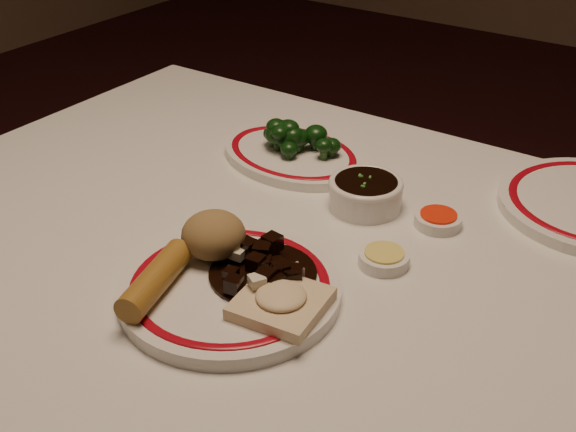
{
  "coord_description": "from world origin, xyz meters",
  "views": [
    {
      "loc": [
        0.44,
        -0.64,
        1.27
      ],
      "look_at": [
        0.0,
        0.0,
        0.8
      ],
      "focal_mm": 45.0,
      "sensor_mm": 36.0,
      "label": 1
    }
  ],
  "objects_px": {
    "rice_mound": "(214,235)",
    "soy_bowl": "(365,194)",
    "dining_table": "(284,306)",
    "stirfry_heap": "(265,268)",
    "fried_wonton": "(281,301)",
    "spring_roll": "(155,280)",
    "broccoli_pile": "(292,136)",
    "main_plate": "(230,289)",
    "broccoli_plate": "(293,155)"
  },
  "relations": [
    {
      "from": "dining_table",
      "to": "broccoli_plate",
      "type": "relative_size",
      "value": 4.33
    },
    {
      "from": "rice_mound",
      "to": "soy_bowl",
      "type": "relative_size",
      "value": 0.77
    },
    {
      "from": "broccoli_plate",
      "to": "broccoli_pile",
      "type": "relative_size",
      "value": 2.17
    },
    {
      "from": "rice_mound",
      "to": "broccoli_pile",
      "type": "distance_m",
      "value": 0.32
    },
    {
      "from": "rice_mound",
      "to": "broccoli_pile",
      "type": "xyz_separation_m",
      "value": [
        -0.09,
        0.3,
        -0.01
      ]
    },
    {
      "from": "dining_table",
      "to": "fried_wonton",
      "type": "distance_m",
      "value": 0.19
    },
    {
      "from": "stirfry_heap",
      "to": "broccoli_plate",
      "type": "bearing_deg",
      "value": 118.51
    },
    {
      "from": "broccoli_plate",
      "to": "soy_bowl",
      "type": "distance_m",
      "value": 0.18
    },
    {
      "from": "main_plate",
      "to": "spring_roll",
      "type": "distance_m",
      "value": 0.09
    },
    {
      "from": "broccoli_plate",
      "to": "fried_wonton",
      "type": "bearing_deg",
      "value": -57.79
    },
    {
      "from": "rice_mound",
      "to": "fried_wonton",
      "type": "distance_m",
      "value": 0.14
    },
    {
      "from": "broccoli_pile",
      "to": "soy_bowl",
      "type": "height_order",
      "value": "broccoli_pile"
    },
    {
      "from": "rice_mound",
      "to": "broccoli_plate",
      "type": "relative_size",
      "value": 0.29
    },
    {
      "from": "main_plate",
      "to": "stirfry_heap",
      "type": "xyz_separation_m",
      "value": [
        0.02,
        0.04,
        0.02
      ]
    },
    {
      "from": "rice_mound",
      "to": "stirfry_heap",
      "type": "relative_size",
      "value": 0.61
    },
    {
      "from": "dining_table",
      "to": "soy_bowl",
      "type": "bearing_deg",
      "value": 78.28
    },
    {
      "from": "dining_table",
      "to": "stirfry_heap",
      "type": "bearing_deg",
      "value": -70.88
    },
    {
      "from": "rice_mound",
      "to": "spring_roll",
      "type": "height_order",
      "value": "rice_mound"
    },
    {
      "from": "stirfry_heap",
      "to": "broccoli_pile",
      "type": "height_order",
      "value": "broccoli_pile"
    },
    {
      "from": "fried_wonton",
      "to": "broccoli_plate",
      "type": "xyz_separation_m",
      "value": [
        -0.21,
        0.34,
        -0.02
      ]
    },
    {
      "from": "main_plate",
      "to": "soy_bowl",
      "type": "xyz_separation_m",
      "value": [
        0.03,
        0.27,
        0.01
      ]
    },
    {
      "from": "rice_mound",
      "to": "main_plate",
      "type": "bearing_deg",
      "value": -34.99
    },
    {
      "from": "fried_wonton",
      "to": "stirfry_heap",
      "type": "bearing_deg",
      "value": 142.08
    },
    {
      "from": "spring_roll",
      "to": "rice_mound",
      "type": "bearing_deg",
      "value": 71.28
    },
    {
      "from": "stirfry_heap",
      "to": "soy_bowl",
      "type": "distance_m",
      "value": 0.24
    },
    {
      "from": "stirfry_heap",
      "to": "broccoli_plate",
      "type": "height_order",
      "value": "stirfry_heap"
    },
    {
      "from": "dining_table",
      "to": "rice_mound",
      "type": "distance_m",
      "value": 0.17
    },
    {
      "from": "rice_mound",
      "to": "fried_wonton",
      "type": "xyz_separation_m",
      "value": [
        0.13,
        -0.04,
        -0.02
      ]
    },
    {
      "from": "rice_mound",
      "to": "broccoli_pile",
      "type": "bearing_deg",
      "value": 106.45
    },
    {
      "from": "soy_bowl",
      "to": "fried_wonton",
      "type": "bearing_deg",
      "value": -80.32
    },
    {
      "from": "rice_mound",
      "to": "soy_bowl",
      "type": "xyz_separation_m",
      "value": [
        0.08,
        0.23,
        -0.03
      ]
    },
    {
      "from": "spring_roll",
      "to": "broccoli_plate",
      "type": "xyz_separation_m",
      "value": [
        -0.08,
        0.4,
        -0.03
      ]
    },
    {
      "from": "main_plate",
      "to": "fried_wonton",
      "type": "relative_size",
      "value": 2.99
    },
    {
      "from": "stirfry_heap",
      "to": "soy_bowl",
      "type": "bearing_deg",
      "value": 88.96
    },
    {
      "from": "spring_roll",
      "to": "broccoli_pile",
      "type": "xyz_separation_m",
      "value": [
        -0.08,
        0.4,
        0.0
      ]
    },
    {
      "from": "rice_mound",
      "to": "stirfry_heap",
      "type": "distance_m",
      "value": 0.08
    },
    {
      "from": "main_plate",
      "to": "fried_wonton",
      "type": "bearing_deg",
      "value": -3.48
    },
    {
      "from": "spring_roll",
      "to": "broccoli_pile",
      "type": "height_order",
      "value": "broccoli_pile"
    },
    {
      "from": "broccoli_plate",
      "to": "broccoli_pile",
      "type": "distance_m",
      "value": 0.03
    },
    {
      "from": "main_plate",
      "to": "soy_bowl",
      "type": "distance_m",
      "value": 0.27
    },
    {
      "from": "fried_wonton",
      "to": "stirfry_heap",
      "type": "xyz_separation_m",
      "value": [
        -0.05,
        0.04,
        0.0
      ]
    },
    {
      "from": "dining_table",
      "to": "broccoli_plate",
      "type": "distance_m",
      "value": 0.28
    },
    {
      "from": "broccoli_pile",
      "to": "stirfry_heap",
      "type": "bearing_deg",
      "value": -61.22
    },
    {
      "from": "main_plate",
      "to": "broccoli_plate",
      "type": "height_order",
      "value": "main_plate"
    },
    {
      "from": "stirfry_heap",
      "to": "broccoli_pile",
      "type": "xyz_separation_m",
      "value": [
        -0.17,
        0.3,
        0.01
      ]
    },
    {
      "from": "stirfry_heap",
      "to": "broccoli_plate",
      "type": "distance_m",
      "value": 0.34
    },
    {
      "from": "dining_table",
      "to": "broccoli_pile",
      "type": "bearing_deg",
      "value": 121.88
    },
    {
      "from": "spring_roll",
      "to": "broccoli_plate",
      "type": "height_order",
      "value": "spring_roll"
    },
    {
      "from": "main_plate",
      "to": "dining_table",
      "type": "bearing_deg",
      "value": 91.57
    },
    {
      "from": "dining_table",
      "to": "rice_mound",
      "type": "xyz_separation_m",
      "value": [
        -0.05,
        -0.08,
        0.14
      ]
    }
  ]
}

